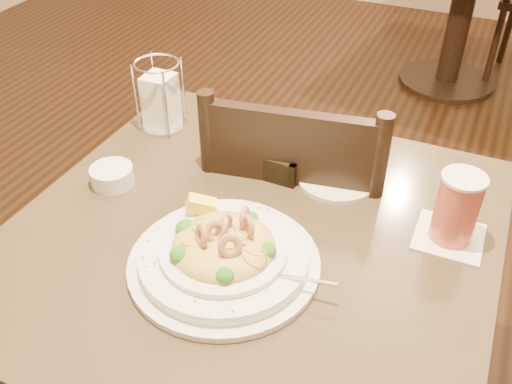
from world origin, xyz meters
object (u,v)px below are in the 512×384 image
at_px(drink_glass, 457,209).
at_px(dining_chair_near, 297,228).
at_px(main_table, 252,312).
at_px(side_plate, 337,179).
at_px(pasta_bowl, 224,253).
at_px(bread_basket, 267,151).
at_px(butter_ramekin, 112,176).
at_px(napkin_caddy, 161,99).

bearing_deg(drink_glass, dining_chair_near, 154.25).
height_order(main_table, side_plate, side_plate).
bearing_deg(dining_chair_near, main_table, 83.45).
relative_size(pasta_bowl, bread_basket, 1.86).
relative_size(dining_chair_near, drink_glass, 6.58).
xyz_separation_m(main_table, dining_chair_near, (-0.01, 0.31, -0.01)).
xyz_separation_m(dining_chair_near, bread_basket, (-0.06, -0.07, 0.27)).
relative_size(main_table, butter_ramekin, 9.97).
height_order(main_table, butter_ramekin, butter_ramekin).
bearing_deg(side_plate, butter_ramekin, -154.90).
distance_m(drink_glass, butter_ramekin, 0.69).
distance_m(main_table, butter_ramekin, 0.42).
bearing_deg(pasta_bowl, drink_glass, 34.12).
xyz_separation_m(bread_basket, butter_ramekin, (-0.26, -0.22, -0.00)).
height_order(drink_glass, butter_ramekin, drink_glass).
height_order(drink_glass, bread_basket, drink_glass).
height_order(main_table, bread_basket, bread_basket).
bearing_deg(napkin_caddy, bread_basket, -5.47).
bearing_deg(drink_glass, bread_basket, 165.91).
xyz_separation_m(side_plate, butter_ramekin, (-0.43, -0.20, 0.01)).
xyz_separation_m(pasta_bowl, napkin_caddy, (-0.35, 0.37, 0.04)).
bearing_deg(napkin_caddy, drink_glass, -10.63).
height_order(pasta_bowl, butter_ramekin, pasta_bowl).
distance_m(drink_glass, bread_basket, 0.44).
xyz_separation_m(pasta_bowl, butter_ramekin, (-0.33, 0.13, -0.01)).
bearing_deg(side_plate, napkin_caddy, 174.29).
relative_size(pasta_bowl, butter_ramekin, 4.21).
height_order(bread_basket, butter_ramekin, bread_basket).
bearing_deg(bread_basket, side_plate, -6.12).
relative_size(main_table, napkin_caddy, 5.28).
xyz_separation_m(main_table, butter_ramekin, (-0.33, 0.02, 0.25)).
bearing_deg(pasta_bowl, dining_chair_near, 91.06).
bearing_deg(pasta_bowl, main_table, 86.46).
height_order(main_table, dining_chair_near, dining_chair_near).
relative_size(drink_glass, side_plate, 0.84).
height_order(pasta_bowl, drink_glass, drink_glass).
xyz_separation_m(dining_chair_near, butter_ramekin, (-0.32, -0.29, 0.27)).
bearing_deg(side_plate, main_table, -114.00).
bearing_deg(side_plate, dining_chair_near, 142.18).
relative_size(bread_basket, butter_ramekin, 2.27).
distance_m(dining_chair_near, bread_basket, 0.28).
height_order(bread_basket, side_plate, bread_basket).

